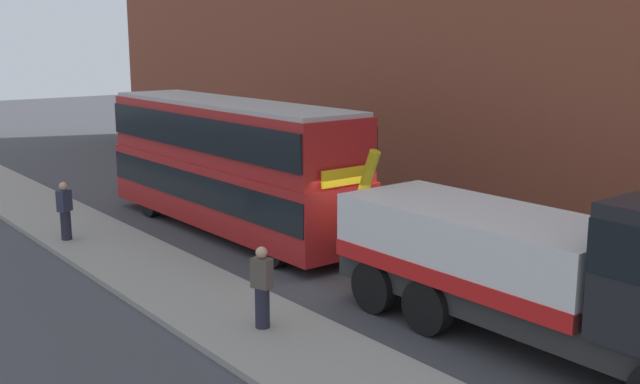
% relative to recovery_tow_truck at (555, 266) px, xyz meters
% --- Properties ---
extents(ground_plane, '(120.00, 120.00, 0.00)m').
position_rel_recovery_tow_truck_xyz_m(ground_plane, '(-5.63, 0.34, -1.76)').
color(ground_plane, '#424247').
extents(near_kerb, '(60.00, 2.80, 0.15)m').
position_rel_recovery_tow_truck_xyz_m(near_kerb, '(-5.63, -3.86, -1.68)').
color(near_kerb, gray).
rests_on(near_kerb, ground_plane).
extents(recovery_tow_truck, '(10.16, 2.75, 3.67)m').
position_rel_recovery_tow_truck_xyz_m(recovery_tow_truck, '(0.00, 0.00, 0.00)').
color(recovery_tow_truck, '#2D2D2D').
rests_on(recovery_tow_truck, ground_plane).
extents(double_decker_bus, '(11.07, 2.69, 4.06)m').
position_rel_recovery_tow_truck_xyz_m(double_decker_bus, '(-11.77, -0.01, 0.47)').
color(double_decker_bus, '#AD1E1E').
rests_on(double_decker_bus, ground_plane).
extents(pedestrian_onlooker, '(0.43, 0.48, 1.71)m').
position_rel_recovery_tow_truck_xyz_m(pedestrian_onlooker, '(-13.37, -4.59, -0.77)').
color(pedestrian_onlooker, '#232333').
rests_on(pedestrian_onlooker, near_kerb).
extents(pedestrian_bystander, '(0.47, 0.39, 1.71)m').
position_rel_recovery_tow_truck_xyz_m(pedestrian_bystander, '(-4.22, -3.81, -0.77)').
color(pedestrian_bystander, '#232333').
rests_on(pedestrian_bystander, near_kerb).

